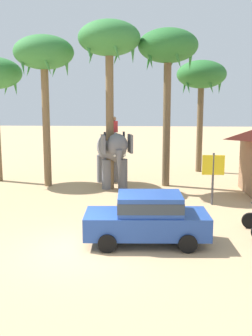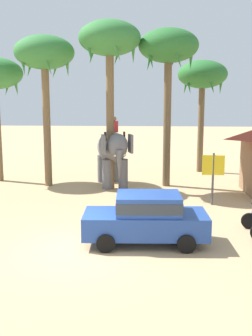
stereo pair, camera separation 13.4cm
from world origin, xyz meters
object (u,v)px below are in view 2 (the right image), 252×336
at_px(palm_tree_behind_elephant, 110,44).
at_px(car_sedan_foreground, 146,217).
at_px(signboard_yellow, 213,169).
at_px(elephant_with_mahout, 113,151).
at_px(palm_tree_near_hut, 168,51).
at_px(palm_tree_far_back, 45,57).
at_px(palm_tree_leaning_seaward, 202,77).

bearing_deg(palm_tree_behind_elephant, car_sedan_foreground, -75.75).
bearing_deg(signboard_yellow, palm_tree_behind_elephant, 148.75).
bearing_deg(elephant_with_mahout, signboard_yellow, -37.03).
xyz_separation_m(car_sedan_foreground, palm_tree_behind_elephant, (-2.09, 8.21, 6.66)).
xyz_separation_m(palm_tree_near_hut, palm_tree_far_back, (-6.58, -0.44, -0.32)).
bearing_deg(palm_tree_behind_elephant, palm_tree_leaning_seaward, 45.88).
bearing_deg(palm_tree_far_back, car_sedan_foreground, -57.16).
xyz_separation_m(elephant_with_mahout, signboard_yellow, (4.95, -3.74, -0.30)).
height_order(car_sedan_foreground, palm_tree_behind_elephant, palm_tree_behind_elephant).
bearing_deg(palm_tree_behind_elephant, palm_tree_near_hut, 17.56).
relative_size(car_sedan_foreground, signboard_yellow, 1.74).
height_order(palm_tree_far_back, signboard_yellow, palm_tree_far_back).
xyz_separation_m(palm_tree_far_back, palm_tree_leaning_seaward, (8.96, 5.05, -0.82)).
height_order(car_sedan_foreground, palm_tree_near_hut, palm_tree_near_hut).
height_order(elephant_with_mahout, palm_tree_near_hut, palm_tree_near_hut).
bearing_deg(signboard_yellow, palm_tree_far_back, 157.41).
relative_size(elephant_with_mahout, signboard_yellow, 1.67).
bearing_deg(elephant_with_mahout, palm_tree_far_back, -177.23).
distance_m(palm_tree_behind_elephant, palm_tree_near_hut, 3.19).
bearing_deg(palm_tree_far_back, palm_tree_leaning_seaward, 29.43).
relative_size(palm_tree_behind_elephant, palm_tree_near_hut, 1.03).
distance_m(elephant_with_mahout, palm_tree_behind_elephant, 5.65).
bearing_deg(elephant_with_mahout, car_sedan_foreground, -77.17).
bearing_deg(palm_tree_near_hut, palm_tree_leaning_seaward, 62.78).
relative_size(palm_tree_leaning_seaward, signboard_yellow, 3.03).
relative_size(car_sedan_foreground, palm_tree_behind_elephant, 0.48).
distance_m(elephant_with_mahout, palm_tree_far_back, 6.19).
bearing_deg(elephant_with_mahout, palm_tree_behind_elephant, -94.75).
xyz_separation_m(car_sedan_foreground, signboard_yellow, (2.93, 5.17, 0.76)).
distance_m(elephant_with_mahout, palm_tree_near_hut, 6.12).
relative_size(palm_tree_behind_elephant, signboard_yellow, 3.66).
bearing_deg(signboard_yellow, palm_tree_leaning_seaward, 87.39).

